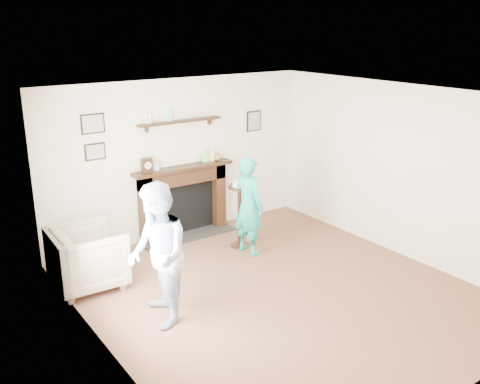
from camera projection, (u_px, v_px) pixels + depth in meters
name	position (u px, v px, depth m)	size (l,w,h in m)	color
ground	(277.00, 292.00, 6.84)	(5.00, 5.00, 0.00)	brown
room_shell	(246.00, 158.00, 6.88)	(4.54, 5.02, 2.52)	white
armchair	(90.00, 286.00, 7.01)	(0.86, 0.89, 0.81)	#C1A98F
man	(161.00, 321.00, 6.18)	(0.81, 0.63, 1.66)	#AEB8D9
woman	(248.00, 252.00, 8.03)	(0.54, 0.35, 1.48)	teal
pedestal_table	(239.00, 204.00, 8.06)	(0.35, 0.35, 1.11)	black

